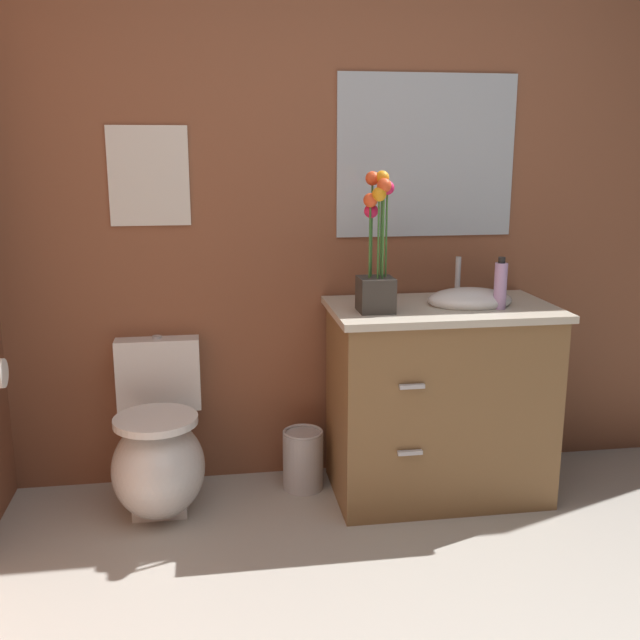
{
  "coord_description": "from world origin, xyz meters",
  "views": [
    {
      "loc": [
        -0.59,
        -1.44,
        1.49
      ],
      "look_at": [
        -0.15,
        1.41,
        0.81
      ],
      "focal_mm": 41.23,
      "sensor_mm": 36.0,
      "label": 1
    }
  ],
  "objects_px": {
    "flower_vase": "(376,262)",
    "wall_poster": "(149,176)",
    "soap_bottle": "(500,285)",
    "wall_mirror": "(426,156)",
    "vanity_cabinet": "(439,398)",
    "trash_bin": "(303,459)",
    "toilet": "(159,453)"
  },
  "relations": [
    {
      "from": "flower_vase",
      "to": "wall_poster",
      "type": "height_order",
      "value": "wall_poster"
    },
    {
      "from": "soap_bottle",
      "to": "wall_mirror",
      "type": "height_order",
      "value": "wall_mirror"
    },
    {
      "from": "wall_mirror",
      "to": "soap_bottle",
      "type": "bearing_deg",
      "value": -61.36
    },
    {
      "from": "vanity_cabinet",
      "to": "flower_vase",
      "type": "xyz_separation_m",
      "value": [
        -0.31,
        -0.07,
        0.61
      ]
    },
    {
      "from": "soap_bottle",
      "to": "flower_vase",
      "type": "bearing_deg",
      "value": 177.08
    },
    {
      "from": "flower_vase",
      "to": "wall_poster",
      "type": "bearing_deg",
      "value": 157.92
    },
    {
      "from": "soap_bottle",
      "to": "trash_bin",
      "type": "xyz_separation_m",
      "value": [
        -0.79,
        0.21,
        -0.8
      ]
    },
    {
      "from": "trash_bin",
      "to": "wall_poster",
      "type": "xyz_separation_m",
      "value": [
        -0.62,
        0.18,
        1.23
      ]
    },
    {
      "from": "toilet",
      "to": "trash_bin",
      "type": "distance_m",
      "value": 0.63
    },
    {
      "from": "vanity_cabinet",
      "to": "flower_vase",
      "type": "bearing_deg",
      "value": -167.29
    },
    {
      "from": "vanity_cabinet",
      "to": "wall_poster",
      "type": "xyz_separation_m",
      "value": [
        -1.2,
        0.29,
        0.94
      ]
    },
    {
      "from": "vanity_cabinet",
      "to": "soap_bottle",
      "type": "distance_m",
      "value": 0.56
    },
    {
      "from": "vanity_cabinet",
      "to": "soap_bottle",
      "type": "bearing_deg",
      "value": -24.38
    },
    {
      "from": "vanity_cabinet",
      "to": "wall_mirror",
      "type": "height_order",
      "value": "wall_mirror"
    },
    {
      "from": "trash_bin",
      "to": "wall_mirror",
      "type": "bearing_deg",
      "value": 17.22
    },
    {
      "from": "flower_vase",
      "to": "trash_bin",
      "type": "xyz_separation_m",
      "value": [
        -0.28,
        0.18,
        -0.91
      ]
    },
    {
      "from": "trash_bin",
      "to": "wall_mirror",
      "type": "xyz_separation_m",
      "value": [
        0.58,
        0.18,
        1.31
      ]
    },
    {
      "from": "vanity_cabinet",
      "to": "soap_bottle",
      "type": "height_order",
      "value": "soap_bottle"
    },
    {
      "from": "vanity_cabinet",
      "to": "toilet",
      "type": "bearing_deg",
      "value": 178.74
    },
    {
      "from": "soap_bottle",
      "to": "vanity_cabinet",
      "type": "bearing_deg",
      "value": 155.62
    },
    {
      "from": "flower_vase",
      "to": "wall_poster",
      "type": "relative_size",
      "value": 1.36
    },
    {
      "from": "flower_vase",
      "to": "soap_bottle",
      "type": "height_order",
      "value": "flower_vase"
    },
    {
      "from": "toilet",
      "to": "soap_bottle",
      "type": "bearing_deg",
      "value": -4.93
    },
    {
      "from": "soap_bottle",
      "to": "wall_mirror",
      "type": "distance_m",
      "value": 0.68
    },
    {
      "from": "vanity_cabinet",
      "to": "wall_poster",
      "type": "distance_m",
      "value": 1.55
    },
    {
      "from": "trash_bin",
      "to": "wall_poster",
      "type": "distance_m",
      "value": 1.39
    },
    {
      "from": "toilet",
      "to": "soap_bottle",
      "type": "xyz_separation_m",
      "value": [
        1.41,
        -0.12,
        0.7
      ]
    },
    {
      "from": "vanity_cabinet",
      "to": "trash_bin",
      "type": "distance_m",
      "value": 0.66
    },
    {
      "from": "vanity_cabinet",
      "to": "wall_mirror",
      "type": "xyz_separation_m",
      "value": [
        -0.0,
        0.29,
        1.02
      ]
    },
    {
      "from": "wall_poster",
      "to": "wall_mirror",
      "type": "xyz_separation_m",
      "value": [
        1.2,
        0.0,
        0.08
      ]
    },
    {
      "from": "toilet",
      "to": "trash_bin",
      "type": "bearing_deg",
      "value": 8.14
    },
    {
      "from": "trash_bin",
      "to": "toilet",
      "type": "bearing_deg",
      "value": -171.86
    }
  ]
}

